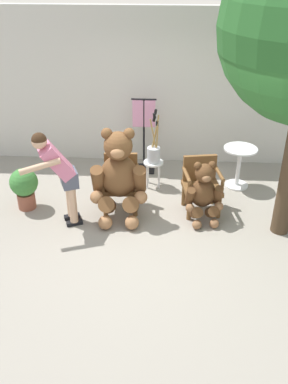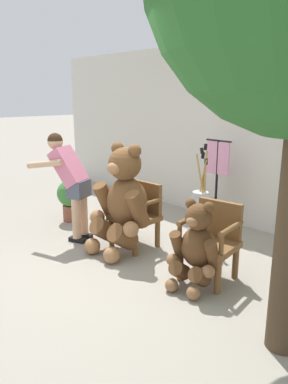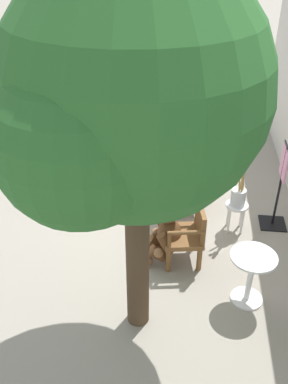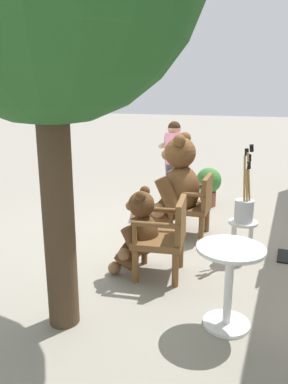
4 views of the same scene
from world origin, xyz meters
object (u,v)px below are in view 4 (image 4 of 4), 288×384
Objects in this scene: wooden_chair_left at (194,204)px; person_visitor at (175,160)px; teddy_bear_large at (176,186)px; white_stool at (243,230)px; teddy_bear_small at (139,231)px; brush_bucket at (244,206)px; round_side_table at (229,278)px; potted_plant at (209,184)px; wooden_chair_right at (165,235)px.

person_visitor reaches higher than wooden_chair_left.
teddy_bear_large is 3.08× the size of white_stool.
wooden_chair_left is 1.87× the size of white_stool.
person_visitor is at bearing -135.89° from white_stool.
brush_bucket is (-0.79, 1.01, 0.18)m from teddy_bear_small.
brush_bucket is (0.48, 0.72, 0.19)m from wooden_chair_left.
potted_plant is (-3.44, -0.92, -0.05)m from round_side_table.
teddy_bear_large reaches higher than white_stool.
white_stool is (1.29, 1.25, -0.54)m from person_visitor.
teddy_bear_small is at bearing -86.21° from wooden_chair_right.
white_stool is at bearing 23.06° from potted_plant.
brush_bucket is (-0.77, 0.72, 0.19)m from wooden_chair_right.
wooden_chair_right is 0.61× the size of teddy_bear_large.
wooden_chair_right is 1.29m from teddy_bear_large.
teddy_bear_small is (1.26, -0.03, -0.23)m from teddy_bear_large.
white_stool is 0.68× the size of potted_plant.
teddy_bear_large is 1.28m from teddy_bear_small.
round_side_table is at bearing 2.95° from white_stool.
round_side_table is at bearing 58.54° from teddy_bear_small.
wooden_chair_left is 1.51m from potted_plant.
person_visitor is at bearing -161.35° from teddy_bear_large.
brush_bucket is 2.17m from potted_plant.
white_stool is (0.47, 0.98, -0.34)m from teddy_bear_large.
wooden_chair_left is 0.90× the size of teddy_bear_small.
person_visitor reaches higher than teddy_bear_large.
wooden_chair_left reaches higher than white_stool.
teddy_bear_small is (0.02, -0.29, 0.01)m from wooden_chair_right.
white_stool is 0.50× the size of brush_bucket.
teddy_bear_small is 1.29m from brush_bucket.
wooden_chair_right is at bearing 93.79° from teddy_bear_small.
wooden_chair_right is at bearing -0.04° from wooden_chair_left.
potted_plant is at bearing -156.92° from brush_bucket.
wooden_chair_left is at bearing -123.89° from white_stool.
brush_bucket reaches higher than potted_plant.
teddy_bear_large is 1.54m from potted_plant.
brush_bucket is at bearing 56.03° from wooden_chair_left.
brush_bucket is (0.48, 0.98, -0.05)m from teddy_bear_large.
potted_plant is (-2.75, -0.13, -0.07)m from wooden_chair_right.
teddy_bear_large is at bearing 178.44° from teddy_bear_small.
teddy_bear_large is 0.95× the size of person_visitor.
wooden_chair_right is 1.26× the size of potted_plant.
wooden_chair_right is 1.05m from round_side_table.
potted_plant is (-1.51, 0.13, -0.30)m from teddy_bear_large.
wooden_chair_left is 1.19× the size of round_side_table.
wooden_chair_left is 0.57× the size of person_visitor.
teddy_bear_large reaches higher than brush_bucket.
person_visitor reaches higher than potted_plant.
white_stool is 0.29m from brush_bucket.
teddy_bear_small is at bearing -3.41° from potted_plant.
potted_plant is at bearing 175.06° from teddy_bear_large.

